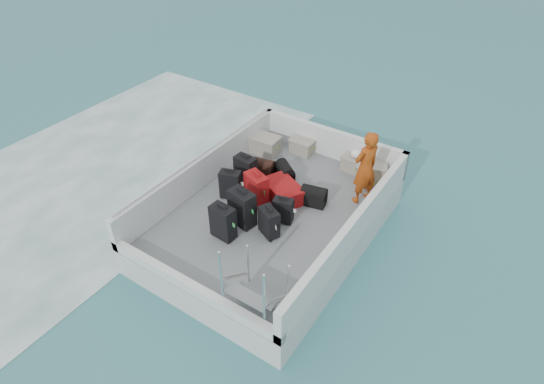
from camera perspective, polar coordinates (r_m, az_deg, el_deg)
The scene contains 23 objects.
ground at distance 9.46m, azimuth 0.09°, elevation -5.31°, with size 160.00×160.00×0.00m, color #1C5E64.
wake_foam at distance 12.22m, azimuth -19.06°, elevation 3.48°, with size 10.00×10.00×0.00m, color white.
ferry_hull at distance 9.26m, azimuth 0.09°, elevation -3.94°, with size 3.60×5.00×0.60m, color silver.
deck at distance 9.06m, azimuth 0.09°, elevation -2.47°, with size 3.30×4.70×0.02m, color slate.
deck_fittings at distance 8.46m, azimuth 0.85°, elevation -2.49°, with size 3.60×5.00×0.90m.
suitcase_1 at distance 9.25m, azimuth -5.23°, elevation 0.89°, with size 0.42×0.24×0.63m, color black.
suitcase_2 at distance 9.64m, azimuth -3.34°, elevation 2.73°, with size 0.45×0.27×0.65m, color black.
suitcase_3 at distance 8.32m, azimuth -6.17°, elevation -3.83°, with size 0.45×0.26×0.69m, color black.
suitcase_4 at distance 8.56m, azimuth -3.76°, elevation -2.04°, with size 0.50×0.30×0.74m, color black.
suitcase_5 at distance 9.07m, azimuth -1.97°, elevation 0.37°, with size 0.49×0.29×0.67m, color maroon.
suitcase_6 at distance 8.36m, azimuth -0.38°, elevation -3.85°, with size 0.41×0.24×0.58m, color black.
suitcase_7 at distance 8.66m, azimuth 1.41°, elevation -2.36°, with size 0.37×0.21×0.53m, color black.
suitcase_8 at distance 9.28m, azimuth 1.36°, elevation 0.09°, with size 0.57×0.87×0.34m, color maroon.
duffel_0 at distance 9.94m, azimuth -1.08°, elevation 2.85°, with size 0.46×0.30×0.32m, color black, non-canonical shape.
duffel_1 at distance 9.80m, azimuth 1.62°, elevation 2.30°, with size 0.49×0.30×0.32m, color black, non-canonical shape.
duffel_2 at distance 9.18m, azimuth 5.26°, elevation -0.68°, with size 0.50×0.30×0.32m, color black, non-canonical shape.
crate_0 at distance 10.72m, azimuth -0.90°, elevation 5.90°, with size 0.64×0.44×0.38m, color gray.
crate_1 at distance 10.75m, azimuth 3.81°, elevation 5.70°, with size 0.52×0.36×0.31m, color gray.
crate_2 at distance 10.26m, azimuth 10.36°, elevation 3.43°, with size 0.54×0.37×0.32m, color gray.
crate_3 at distance 10.05m, azimuth 12.29°, elevation 2.50°, with size 0.61×0.42×0.37m, color gray.
yellow_bag at distance 9.84m, azimuth 11.93°, elevation 1.17°, with size 0.28×0.26×0.22m, color yellow.
white_bag at distance 10.13m, azimuth 10.52°, elevation 4.62°, with size 0.24×0.24×0.18m, color white.
passenger at distance 9.06m, azimuth 11.64°, elevation 2.99°, with size 0.58×0.38×1.58m, color #E55915.
Camera 1 is at (3.83, -5.79, 6.43)m, focal length 30.00 mm.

